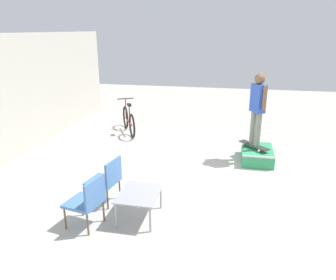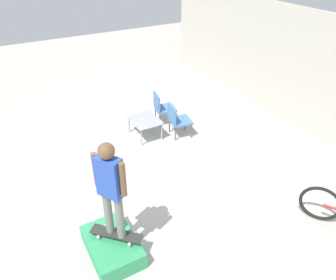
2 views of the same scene
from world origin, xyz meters
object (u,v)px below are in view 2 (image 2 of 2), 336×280
at_px(skate_ramp_box, 112,246).
at_px(patio_chair_left, 162,106).
at_px(skateboard_on_ramp, 116,234).
at_px(person_skater, 110,185).
at_px(coffee_table, 145,122).
at_px(patio_chair_right, 177,119).

distance_m(skate_ramp_box, patio_chair_left, 4.50).
xyz_separation_m(skate_ramp_box, skateboard_on_ramp, (0.00, 0.09, 0.24)).
bearing_deg(patio_chair_left, skateboard_on_ramp, 153.18).
relative_size(skate_ramp_box, person_skater, 0.65).
height_order(coffee_table, patio_chair_right, patio_chair_right).
xyz_separation_m(skate_ramp_box, coffee_table, (-3.06, 2.10, 0.27)).
xyz_separation_m(skateboard_on_ramp, patio_chair_left, (-3.48, 2.74, 0.10)).
height_order(person_skater, patio_chair_left, person_skater).
distance_m(skate_ramp_box, person_skater, 1.27).
relative_size(skateboard_on_ramp, coffee_table, 0.89).
bearing_deg(coffee_table, skateboard_on_ramp, -33.17).
height_order(skate_ramp_box, skateboard_on_ramp, skateboard_on_ramp).
bearing_deg(skate_ramp_box, patio_chair_left, 140.89).
bearing_deg(person_skater, skateboard_on_ramp, 148.61).
distance_m(skate_ramp_box, coffee_table, 3.72).
bearing_deg(coffee_table, patio_chair_right, 62.24).
bearing_deg(coffee_table, patio_chair_left, 119.69).
relative_size(person_skater, patio_chair_left, 1.98).
bearing_deg(skateboard_on_ramp, person_skater, -44.48).
distance_m(patio_chair_left, patio_chair_right, 0.80).
height_order(skate_ramp_box, patio_chair_right, patio_chair_right).
relative_size(skate_ramp_box, skateboard_on_ramp, 1.48).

